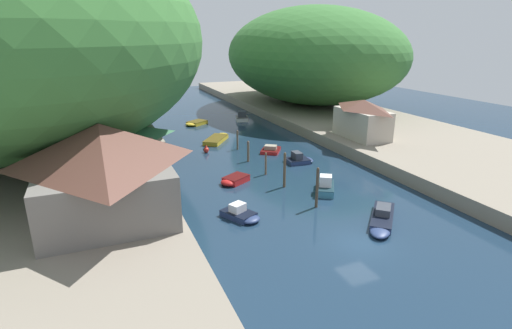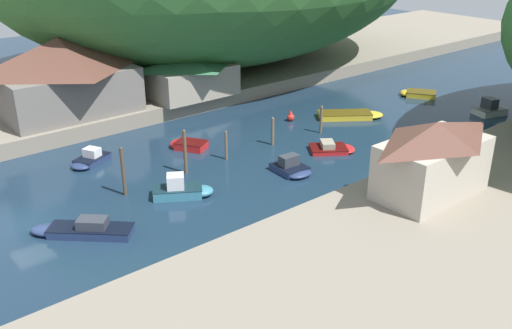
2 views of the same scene
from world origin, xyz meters
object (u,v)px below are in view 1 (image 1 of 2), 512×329
Objects in this scene: boat_near_quay at (241,214)px; boat_far_right_bank at (242,117)px; waterfront_building at (103,167)px; boat_cabin_cruiser at (271,149)px; right_bank_cottage at (363,118)px; boat_far_upstream at (300,159)px; channel_buoy_near at (206,149)px; boat_open_rowboat at (195,123)px; boathouse_shed at (125,144)px; person_on_quay at (162,191)px; boat_navy_launch at (218,138)px; boat_white_cruiser at (382,219)px; boat_red_skiff at (234,180)px; boat_moored_right at (325,185)px.

boat_near_quay is 39.68m from boat_far_right_bank.
boat_cabin_cruiser is (20.83, 14.72, -4.80)m from waterfront_building.
right_bank_cottage is 11.52m from boat_far_upstream.
boat_far_right_bank is 20.73m from channel_buoy_near.
waterfront_building reaches higher than boat_open_rowboat.
boathouse_shed reaches higher than person_on_quay.
waterfront_building reaches higher than boat_far_upstream.
boat_far_upstream is at bearing 22.23° from waterfront_building.
person_on_quay reaches higher than boat_far_right_bank.
waterfront_building is 25.96m from boat_cabin_cruiser.
channel_buoy_near is at bearing -162.72° from boat_cabin_cruiser.
boat_near_quay is at bearing -67.30° from boat_navy_launch.
channel_buoy_near is (-8.09, 2.58, 0.15)m from boat_cabin_cruiser.
boat_cabin_cruiser is 20.15m from boat_far_right_bank.
waterfront_building is 3.12× the size of boat_far_right_bank.
person_on_quay is at bearing 127.64° from boat_open_rowboat.
boat_white_cruiser is (20.44, -7.80, -4.71)m from waterfront_building.
right_bank_cottage is 2.44× the size of boat_far_upstream.
boat_near_quay is at bearing -103.87° from person_on_quay.
channel_buoy_near is (0.40, 11.85, 0.10)m from boat_red_skiff.
waterfront_building reaches higher than boat_navy_launch.
boat_white_cruiser is (4.92, -41.72, 0.07)m from boat_open_rowboat.
boat_near_quay is at bearing -86.67° from boat_cabin_cruiser.
boat_white_cruiser reaches higher than boat_open_rowboat.
boat_cabin_cruiser is 1.20× the size of boat_red_skiff.
channel_buoy_near is at bearing -29.89° from boat_white_cruiser.
right_bank_cottage is 24.82m from boat_far_right_bank.
waterfront_building is at bearing 97.72° from person_on_quay.
boat_far_right_bank is 3.75× the size of channel_buoy_near.
boat_navy_launch is (5.80, 25.27, -0.08)m from boat_near_quay.
boat_cabin_cruiser is at bearing -165.31° from boat_far_upstream.
boat_far_right_bank is 31.45m from boat_red_skiff.
channel_buoy_near is (-9.19, 8.34, 0.03)m from boat_far_upstream.
boat_cabin_cruiser is at bearing -47.95° from boat_white_cruiser.
boathouse_shed reaches higher than boat_near_quay.
boat_far_upstream is 25.77m from boat_open_rowboat.
right_bank_cottage is (32.56, 11.50, -1.01)m from waterfront_building.
boat_cabin_cruiser is at bearing -23.18° from boat_navy_launch.
boat_far_upstream is at bearing -54.17° from person_on_quay.
channel_buoy_near is (2.55, 19.85, 0.06)m from boat_near_quay.
boat_moored_right is (7.67, -5.31, 0.19)m from boat_red_skiff.
waterfront_building is at bearing -160.55° from right_bank_cottage.
boat_far_right_bank is (8.65, 0.66, 0.22)m from boat_open_rowboat.
boathouse_shed is 16.76m from boat_near_quay.
boat_navy_launch is at bearing -43.05° from boat_red_skiff.
right_bank_cottage is at bearing -176.80° from boat_open_rowboat.
boat_far_upstream reaches higher than boat_red_skiff.
boathouse_shed reaches higher than boat_navy_launch.
boat_far_right_bank is (-8.38, 23.09, -3.55)m from right_bank_cottage.
boat_cabin_cruiser is (5.31, -19.21, -0.02)m from boat_open_rowboat.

